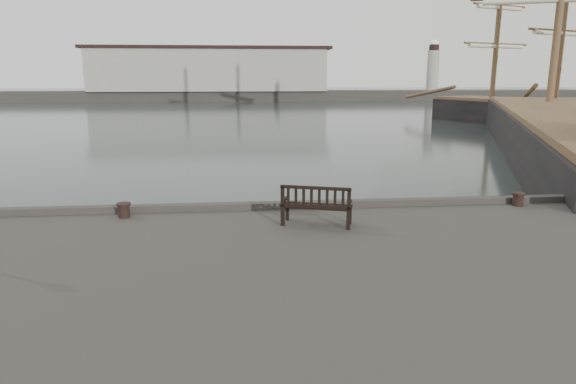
% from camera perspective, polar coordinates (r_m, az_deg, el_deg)
% --- Properties ---
extents(ground, '(400.00, 400.00, 0.00)m').
position_cam_1_polar(ground, '(14.97, 4.58, -7.32)').
color(ground, black).
rests_on(ground, ground).
extents(breakwater, '(140.00, 9.50, 12.20)m').
position_cam_1_polar(breakwater, '(105.84, -6.84, 12.35)').
color(breakwater, '#383530').
rests_on(breakwater, ground).
extents(bench, '(1.80, 1.08, 0.98)m').
position_cam_1_polar(bench, '(12.56, 3.19, -2.31)').
color(bench, black).
rests_on(bench, quay).
extents(bollard_left, '(0.38, 0.38, 0.38)m').
position_cam_1_polar(bollard_left, '(13.92, -17.77, -1.94)').
color(bollard_left, black).
rests_on(bollard_left, quay).
extents(bollard_right, '(0.46, 0.46, 0.38)m').
position_cam_1_polar(bollard_right, '(15.82, 24.19, -0.73)').
color(bollard_right, black).
rests_on(bollard_right, quay).
extents(tall_ship_far, '(15.66, 27.83, 23.65)m').
position_cam_1_polar(tall_ship_far, '(57.66, 27.31, 7.13)').
color(tall_ship_far, black).
rests_on(tall_ship_far, ground).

